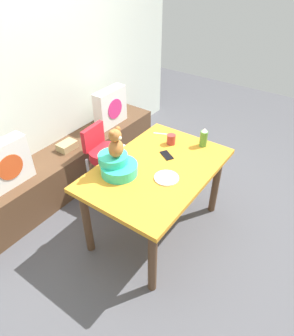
{
  "coord_description": "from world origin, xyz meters",
  "views": [
    {
      "loc": [
        -1.71,
        -1.11,
        2.26
      ],
      "look_at": [
        0.0,
        0.1,
        0.69
      ],
      "focal_mm": 32.34,
      "sensor_mm": 36.0,
      "label": 1
    }
  ],
  "objects_px": {
    "dining_table": "(156,177)",
    "cell_phone": "(167,155)",
    "teddy_bear": "(116,144)",
    "ketchup_bottle": "(204,138)",
    "pillow_floral_right": "(110,107)",
    "highchair": "(104,153)",
    "book_stack": "(67,146)",
    "infant_seat_teal": "(117,165)",
    "pillow_floral_left": "(6,164)",
    "coffee_mug": "(171,139)",
    "dinner_plate_near": "(167,178)"
  },
  "relations": [
    {
      "from": "ketchup_bottle",
      "to": "dinner_plate_near",
      "type": "bearing_deg",
      "value": 178.77
    },
    {
      "from": "pillow_floral_right",
      "to": "highchair",
      "type": "distance_m",
      "value": 0.74
    },
    {
      "from": "cell_phone",
      "to": "coffee_mug",
      "type": "bearing_deg",
      "value": -128.11
    },
    {
      "from": "cell_phone",
      "to": "dining_table",
      "type": "bearing_deg",
      "value": 37.84
    },
    {
      "from": "highchair",
      "to": "coffee_mug",
      "type": "relative_size",
      "value": 6.58
    },
    {
      "from": "dining_table",
      "to": "ketchup_bottle",
      "type": "distance_m",
      "value": 0.59
    },
    {
      "from": "dining_table",
      "to": "cell_phone",
      "type": "bearing_deg",
      "value": 7.13
    },
    {
      "from": "pillow_floral_right",
      "to": "cell_phone",
      "type": "xyz_separation_m",
      "value": [
        -0.54,
        -1.13,
        0.06
      ]
    },
    {
      "from": "infant_seat_teal",
      "to": "ketchup_bottle",
      "type": "xyz_separation_m",
      "value": [
        0.77,
        -0.38,
        0.02
      ]
    },
    {
      "from": "pillow_floral_left",
      "to": "dinner_plate_near",
      "type": "height_order",
      "value": "pillow_floral_left"
    },
    {
      "from": "cell_phone",
      "to": "pillow_floral_right",
      "type": "bearing_deg",
      "value": -84.88
    },
    {
      "from": "dining_table",
      "to": "infant_seat_teal",
      "type": "xyz_separation_m",
      "value": [
        -0.24,
        0.22,
        0.18
      ]
    },
    {
      "from": "cell_phone",
      "to": "infant_seat_teal",
      "type": "bearing_deg",
      "value": 6.34
    },
    {
      "from": "pillow_floral_left",
      "to": "dinner_plate_near",
      "type": "xyz_separation_m",
      "value": [
        0.59,
        -1.31,
        0.07
      ]
    },
    {
      "from": "infant_seat_teal",
      "to": "highchair",
      "type": "bearing_deg",
      "value": 53.3
    },
    {
      "from": "pillow_floral_right",
      "to": "dining_table",
      "type": "height_order",
      "value": "pillow_floral_right"
    },
    {
      "from": "infant_seat_teal",
      "to": "cell_phone",
      "type": "distance_m",
      "value": 0.49
    },
    {
      "from": "cell_phone",
      "to": "teddy_bear",
      "type": "bearing_deg",
      "value": 6.4
    },
    {
      "from": "dinner_plate_near",
      "to": "infant_seat_teal",
      "type": "bearing_deg",
      "value": 113.99
    },
    {
      "from": "highchair",
      "to": "book_stack",
      "type": "bearing_deg",
      "value": 104.3
    },
    {
      "from": "infant_seat_teal",
      "to": "teddy_bear",
      "type": "relative_size",
      "value": 1.32
    },
    {
      "from": "dining_table",
      "to": "cell_phone",
      "type": "height_order",
      "value": "cell_phone"
    },
    {
      "from": "dining_table",
      "to": "infant_seat_teal",
      "type": "bearing_deg",
      "value": 137.37
    },
    {
      "from": "pillow_floral_left",
      "to": "infant_seat_teal",
      "type": "xyz_separation_m",
      "value": [
        0.43,
        -0.94,
        0.13
      ]
    },
    {
      "from": "ketchup_bottle",
      "to": "dinner_plate_near",
      "type": "xyz_separation_m",
      "value": [
        -0.61,
        0.01,
        -0.08
      ]
    },
    {
      "from": "pillow_floral_right",
      "to": "coffee_mug",
      "type": "bearing_deg",
      "value": -108.28
    },
    {
      "from": "pillow_floral_left",
      "to": "cell_phone",
      "type": "bearing_deg",
      "value": -52.6
    },
    {
      "from": "ketchup_bottle",
      "to": "dining_table",
      "type": "bearing_deg",
      "value": 163.14
    },
    {
      "from": "infant_seat_teal",
      "to": "book_stack",
      "type": "bearing_deg",
      "value": 73.89
    },
    {
      "from": "pillow_floral_left",
      "to": "cell_phone",
      "type": "height_order",
      "value": "pillow_floral_left"
    },
    {
      "from": "book_stack",
      "to": "coffee_mug",
      "type": "height_order",
      "value": "coffee_mug"
    },
    {
      "from": "infant_seat_teal",
      "to": "teddy_bear",
      "type": "xyz_separation_m",
      "value": [
        0.0,
        -0.0,
        0.21
      ]
    },
    {
      "from": "book_stack",
      "to": "cell_phone",
      "type": "height_order",
      "value": "cell_phone"
    },
    {
      "from": "infant_seat_teal",
      "to": "ketchup_bottle",
      "type": "bearing_deg",
      "value": -26.45
    },
    {
      "from": "teddy_bear",
      "to": "ketchup_bottle",
      "type": "xyz_separation_m",
      "value": [
        0.77,
        -0.38,
        -0.19
      ]
    },
    {
      "from": "dining_table",
      "to": "highchair",
      "type": "bearing_deg",
      "value": 78.97
    },
    {
      "from": "infant_seat_teal",
      "to": "dinner_plate_near",
      "type": "distance_m",
      "value": 0.41
    },
    {
      "from": "pillow_floral_left",
      "to": "ketchup_bottle",
      "type": "height_order",
      "value": "ketchup_bottle"
    },
    {
      "from": "coffee_mug",
      "to": "dining_table",
      "type": "bearing_deg",
      "value": -165.68
    },
    {
      "from": "pillow_floral_right",
      "to": "dining_table",
      "type": "distance_m",
      "value": 1.38
    },
    {
      "from": "pillow_floral_left",
      "to": "book_stack",
      "type": "height_order",
      "value": "pillow_floral_left"
    },
    {
      "from": "teddy_bear",
      "to": "cell_phone",
      "type": "distance_m",
      "value": 0.55
    },
    {
      "from": "dining_table",
      "to": "highchair",
      "type": "distance_m",
      "value": 0.77
    },
    {
      "from": "coffee_mug",
      "to": "highchair",
      "type": "bearing_deg",
      "value": 110.81
    },
    {
      "from": "book_stack",
      "to": "cell_phone",
      "type": "distance_m",
      "value": 1.19
    },
    {
      "from": "book_stack",
      "to": "infant_seat_teal",
      "type": "xyz_separation_m",
      "value": [
        -0.28,
        -0.96,
        0.31
      ]
    },
    {
      "from": "coffee_mug",
      "to": "cell_phone",
      "type": "relative_size",
      "value": 0.83
    },
    {
      "from": "highchair",
      "to": "ketchup_bottle",
      "type": "distance_m",
      "value": 1.03
    },
    {
      "from": "dinner_plate_near",
      "to": "cell_phone",
      "type": "bearing_deg",
      "value": 32.07
    },
    {
      "from": "pillow_floral_left",
      "to": "dinner_plate_near",
      "type": "distance_m",
      "value": 1.44
    }
  ]
}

